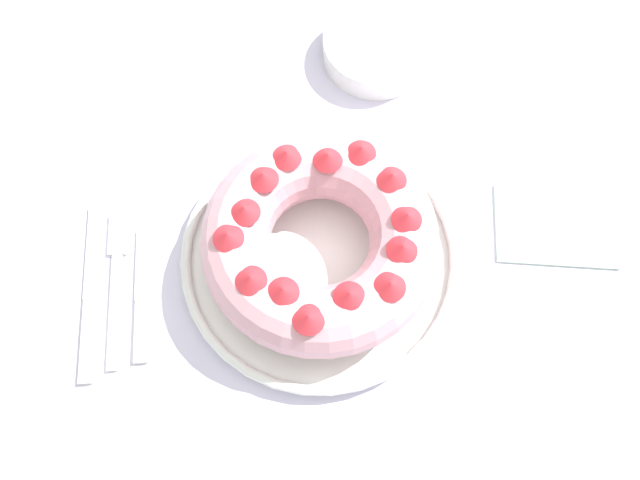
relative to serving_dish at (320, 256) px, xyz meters
The scene contains 9 objects.
ground_plane 0.76m from the serving_dish, 16.29° to the left, with size 8.00×8.00×0.00m, color brown.
dining_table 0.10m from the serving_dish, 16.29° to the left, with size 1.48×1.09×0.75m.
serving_dish is the anchor object (origin of this frame).
bundt_cake 0.05m from the serving_dish, 54.11° to the right, with size 0.27×0.27×0.09m.
fork 0.25m from the serving_dish, behind, with size 0.02×0.20×0.01m.
serving_knife 0.28m from the serving_dish, behind, with size 0.02×0.22×0.01m.
cake_knife 0.22m from the serving_dish, 169.76° to the right, with size 0.02×0.17×0.01m.
side_bowl 0.32m from the serving_dish, 71.35° to the left, with size 0.15×0.15×0.04m, color white.
napkin 0.30m from the serving_dish, ahead, with size 0.15×0.11×0.00m, color #B2D1B7.
Camera 1 is at (-0.04, -0.27, 1.48)m, focal length 35.00 mm.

